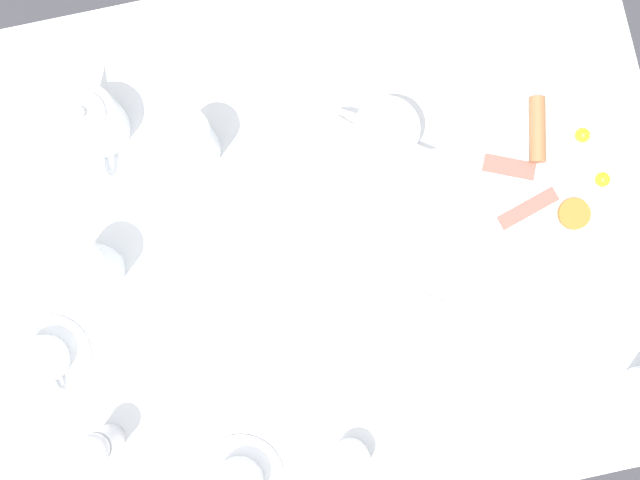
# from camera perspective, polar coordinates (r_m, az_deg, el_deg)

# --- Properties ---
(ground_plane) EXTENTS (8.00, 8.00, 0.00)m
(ground_plane) POSITION_cam_1_polar(r_m,az_deg,el_deg) (2.01, -0.00, -1.78)
(ground_plane) COLOR #333338
(table) EXTENTS (0.96, 1.21, 0.74)m
(table) POSITION_cam_1_polar(r_m,az_deg,el_deg) (1.34, -0.00, -0.30)
(table) COLOR silver
(table) RESTS_ON ground_plane
(breakfast_plate) EXTENTS (0.30, 0.30, 0.04)m
(breakfast_plate) POSITION_cam_1_polar(r_m,az_deg,el_deg) (1.34, 17.39, 5.06)
(breakfast_plate) COLOR white
(breakfast_plate) RESTS_ON table
(teapot_near) EXTENTS (0.13, 0.17, 0.13)m
(teapot_near) POSITION_cam_1_polar(r_m,az_deg,el_deg) (1.25, 4.87, 8.03)
(teapot_near) COLOR white
(teapot_near) RESTS_ON table
(teapot_far) EXTENTS (0.20, 0.11, 0.13)m
(teapot_far) POSITION_cam_1_polar(r_m,az_deg,el_deg) (1.31, -17.03, 8.54)
(teapot_far) COLOR white
(teapot_far) RESTS_ON table
(teacup_with_saucer_right) EXTENTS (0.15, 0.15, 0.06)m
(teacup_with_saucer_right) POSITION_cam_1_polar(r_m,az_deg,el_deg) (1.33, -20.37, -8.57)
(teacup_with_saucer_right) COLOR white
(teacup_with_saucer_right) RESTS_ON table
(water_glass_tall) EXTENTS (0.08, 0.08, 0.13)m
(water_glass_tall) POSITION_cam_1_polar(r_m,az_deg,el_deg) (1.26, -17.09, -1.97)
(water_glass_tall) COLOR white
(water_glass_tall) RESTS_ON table
(water_glass_short) EXTENTS (0.08, 0.08, 0.14)m
(water_glass_short) POSITION_cam_1_polar(r_m,az_deg,el_deg) (1.25, -9.79, 7.44)
(water_glass_short) COLOR white
(water_glass_short) RESTS_ON table
(creamer_jug) EXTENTS (0.08, 0.06, 0.05)m
(creamer_jug) POSITION_cam_1_polar(r_m,az_deg,el_deg) (1.27, 2.42, -16.37)
(creamer_jug) COLOR white
(creamer_jug) RESTS_ON table
(salt_grinder) EXTENTS (0.05, 0.05, 0.13)m
(salt_grinder) POSITION_cam_1_polar(r_m,az_deg,el_deg) (1.27, -16.42, -14.78)
(salt_grinder) COLOR #BCBCC1
(salt_grinder) RESTS_ON table
(napkin_folded) EXTENTS (0.20, 0.21, 0.01)m
(napkin_folded) POSITION_cam_1_polar(r_m,az_deg,el_deg) (1.27, 5.50, -6.21)
(napkin_folded) COLOR white
(napkin_folded) RESTS_ON table
(fork_by_plate) EXTENTS (0.16, 0.02, 0.00)m
(fork_by_plate) POSITION_cam_1_polar(r_m,az_deg,el_deg) (1.28, -3.68, -9.98)
(fork_by_plate) COLOR silver
(fork_by_plate) RESTS_ON table
(knife_by_plate) EXTENTS (0.21, 0.10, 0.00)m
(knife_by_plate) POSITION_cam_1_polar(r_m,az_deg,el_deg) (1.41, 14.21, 17.08)
(knife_by_plate) COLOR silver
(knife_by_plate) RESTS_ON table
(spoon_for_tea) EXTENTS (0.10, 0.12, 0.00)m
(spoon_for_tea) POSITION_cam_1_polar(r_m,az_deg,el_deg) (1.27, -1.54, 0.84)
(spoon_for_tea) COLOR silver
(spoon_for_tea) RESTS_ON table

